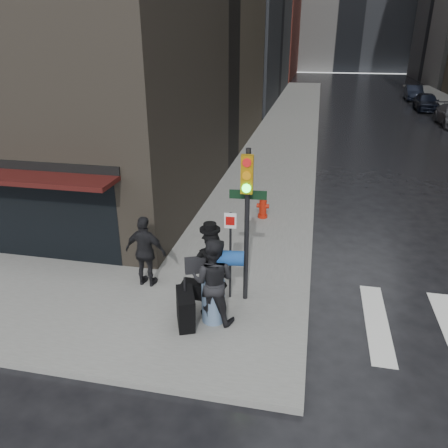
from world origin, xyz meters
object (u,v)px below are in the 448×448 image
at_px(fire_hydrant, 263,208).
at_px(man_jeans, 213,281).
at_px(parked_car_4, 426,102).
at_px(parked_car_5, 414,93).
at_px(man_overcoat, 205,279).
at_px(man_greycoat, 146,252).
at_px(traffic_light, 245,208).

bearing_deg(fire_hydrant, man_jeans, -93.18).
relative_size(parked_car_4, parked_car_5, 1.01).
distance_m(man_overcoat, man_jeans, 0.21).
distance_m(man_jeans, parked_car_4, 34.10).
xyz_separation_m(man_greycoat, traffic_light, (2.45, -0.21, 1.42)).
bearing_deg(man_jeans, fire_hydrant, -90.29).
relative_size(man_jeans, man_greycoat, 1.08).
bearing_deg(parked_car_5, traffic_light, -101.75).
height_order(man_jeans, man_greycoat, man_jeans).
bearing_deg(man_jeans, traffic_light, -117.51).
bearing_deg(parked_car_4, fire_hydrant, -110.19).
distance_m(traffic_light, fire_hydrant, 5.50).
relative_size(man_overcoat, traffic_light, 0.62).
distance_m(man_greycoat, fire_hydrant, 5.44).
bearing_deg(man_jeans, parked_car_5, -102.80).
xyz_separation_m(man_overcoat, man_greycoat, (-1.75, 1.01, -0.03)).
relative_size(man_greycoat, parked_car_5, 0.44).
relative_size(man_jeans, parked_car_4, 0.46).
distance_m(man_greycoat, traffic_light, 2.84).
relative_size(fire_hydrant, parked_car_5, 0.18).
height_order(man_jeans, parked_car_4, man_jeans).
bearing_deg(man_overcoat, fire_hydrant, -117.56).
bearing_deg(man_greycoat, man_overcoat, 155.75).
bearing_deg(fire_hydrant, parked_car_4, 68.38).
bearing_deg(man_jeans, man_greycoat, -26.94).
height_order(man_greycoat, traffic_light, traffic_light).
distance_m(man_overcoat, parked_car_5, 40.38).
xyz_separation_m(traffic_light, fire_hydrant, (-0.19, 5.12, -1.99)).
bearing_deg(man_greycoat, parked_car_4, -106.25).
bearing_deg(man_overcoat, man_jeans, 130.43).
distance_m(man_jeans, parked_car_5, 40.42).
relative_size(man_overcoat, man_greycoat, 1.23).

